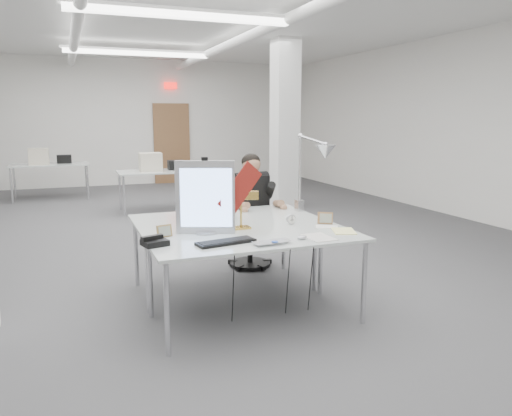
{
  "coord_description": "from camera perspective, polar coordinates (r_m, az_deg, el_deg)",
  "views": [
    {
      "loc": [
        -1.46,
        -6.34,
        1.75
      ],
      "look_at": [
        0.2,
        -2.0,
        0.9
      ],
      "focal_mm": 35.0,
      "sensor_mm": 36.0,
      "label": 1
    }
  ],
  "objects": [
    {
      "name": "pennant",
      "position": [
        4.35,
        -1.83,
        2.2
      ],
      "size": [
        0.44,
        0.09,
        0.48
      ],
      "primitive_type": "cube",
      "rotation": [
        0.0,
        -0.87,
        0.18
      ],
      "color": "maroon",
      "rests_on": "monitor"
    },
    {
      "name": "picture_frame_left",
      "position": [
        4.26,
        -10.43,
        -2.6
      ],
      "size": [
        0.14,
        0.06,
        0.11
      ],
      "primitive_type": "cube",
      "rotation": [
        -0.21,
        0.0,
        0.25
      ],
      "color": "#A17E45",
      "rests_on": "desk_main"
    },
    {
      "name": "picture_frame_right",
      "position": [
        4.75,
        7.91,
        -1.15
      ],
      "size": [
        0.14,
        0.11,
        0.11
      ],
      "primitive_type": "cube",
      "rotation": [
        -0.21,
        0.0,
        -0.59
      ],
      "color": "#A27146",
      "rests_on": "desk_main"
    },
    {
      "name": "bankers_lamp",
      "position": [
        4.48,
        -1.72,
        -0.1
      ],
      "size": [
        0.35,
        0.23,
        0.36
      ],
      "primitive_type": null,
      "rotation": [
        0.0,
        0.0,
        -0.34
      ],
      "color": "gold",
      "rests_on": "desk_main"
    },
    {
      "name": "desk_second",
      "position": [
        5.06,
        -3.68,
        -1.13
      ],
      "size": [
        1.8,
        0.9,
        0.02
      ],
      "primitive_type": "cube",
      "color": "silver",
      "rests_on": "room_shell"
    },
    {
      "name": "keyboard",
      "position": [
        4.0,
        -3.47,
        -3.91
      ],
      "size": [
        0.5,
        0.24,
        0.02
      ],
      "primitive_type": "cube",
      "rotation": [
        0.0,
        0.0,
        0.17
      ],
      "color": "black",
      "rests_on": "desk_main"
    },
    {
      "name": "monitor",
      "position": [
        4.3,
        -5.82,
        1.22
      ],
      "size": [
        0.49,
        0.23,
        0.63
      ],
      "primitive_type": "cube",
      "rotation": [
        0.0,
        0.0,
        -0.37
      ],
      "color": "#B1B0B5",
      "rests_on": "desk_main"
    },
    {
      "name": "paper_stack_a",
      "position": [
        4.21,
        7.17,
        -3.34
      ],
      "size": [
        0.22,
        0.3,
        0.01
      ],
      "primitive_type": "cube",
      "rotation": [
        0.0,
        0.0,
        0.04
      ],
      "color": "silver",
      "rests_on": "desk_main"
    },
    {
      "name": "bg_desk_b",
      "position": [
        11.59,
        -22.52,
        4.6
      ],
      "size": [
        1.6,
        0.8,
        0.02
      ],
      "primitive_type": "cube",
      "color": "silver",
      "rests_on": "room_shell"
    },
    {
      "name": "desk_phone",
      "position": [
        4.01,
        -11.49,
        -3.9
      ],
      "size": [
        0.22,
        0.21,
        0.05
      ],
      "primitive_type": "cube",
      "rotation": [
        0.0,
        0.0,
        0.24
      ],
      "color": "black",
      "rests_on": "desk_main"
    },
    {
      "name": "seated_person",
      "position": [
        5.73,
        -0.53,
        1.84
      ],
      "size": [
        0.59,
        0.7,
        0.94
      ],
      "primitive_type": null,
      "rotation": [
        0.0,
        0.0,
        0.16
      ],
      "color": "black",
      "rests_on": "office_chair"
    },
    {
      "name": "desk_main",
      "position": [
        4.23,
        -0.06,
        -3.41
      ],
      "size": [
        1.8,
        0.9,
        0.02
      ],
      "primitive_type": "cube",
      "color": "silver",
      "rests_on": "room_shell"
    },
    {
      "name": "office_chair",
      "position": [
        5.84,
        -0.69,
        -1.38
      ],
      "size": [
        0.63,
        0.63,
        1.12
      ],
      "primitive_type": null,
      "rotation": [
        0.0,
        0.0,
        0.16
      ],
      "color": "black",
      "rests_on": "room_shell"
    },
    {
      "name": "beige_monitor",
      "position": [
        4.96,
        -6.29,
        0.74
      ],
      "size": [
        0.46,
        0.45,
        0.34
      ],
      "primitive_type": "cube",
      "rotation": [
        0.0,
        0.0,
        0.37
      ],
      "color": "#B8AD98",
      "rests_on": "desk_second"
    },
    {
      "name": "architect_lamp",
      "position": [
        5.09,
        6.28,
        4.69
      ],
      "size": [
        0.54,
        0.82,
        1.0
      ],
      "primitive_type": null,
      "rotation": [
        0.0,
        0.0,
        0.39
      ],
      "color": "#B6B6BA",
      "rests_on": "desk_second"
    },
    {
      "name": "paper_stack_c",
      "position": [
        4.61,
        8.1,
        -2.16
      ],
      "size": [
        0.24,
        0.22,
        0.01
      ],
      "primitive_type": "cube",
      "rotation": [
        0.0,
        0.0,
        -0.48
      ],
      "color": "white",
      "rests_on": "desk_main"
    },
    {
      "name": "desk_clock",
      "position": [
        4.69,
        4.04,
        -1.28
      ],
      "size": [
        0.09,
        0.03,
        0.09
      ],
      "primitive_type": "cylinder",
      "rotation": [
        1.57,
        0.0,
        -0.01
      ],
      "color": "#AEADB2",
      "rests_on": "desk_main"
    },
    {
      "name": "laptop",
      "position": [
        3.93,
        2.17,
        -4.12
      ],
      "size": [
        0.33,
        0.23,
        0.02
      ],
      "primitive_type": "imported",
      "rotation": [
        0.0,
        0.0,
        0.12
      ],
      "color": "#AEAEB2",
      "rests_on": "desk_main"
    },
    {
      "name": "bg_desk_a",
      "position": [
        9.54,
        -10.74,
        4.13
      ],
      "size": [
        1.6,
        0.8,
        0.02
      ],
      "primitive_type": "cube",
      "color": "silver",
      "rests_on": "room_shell"
    },
    {
      "name": "room_shell",
      "position": [
        6.65,
        -7.96,
        9.79
      ],
      "size": [
        10.04,
        14.04,
        3.24
      ],
      "color": "#464648",
      "rests_on": "ground"
    },
    {
      "name": "paper_stack_b",
      "position": [
        4.47,
        9.99,
        -2.6
      ],
      "size": [
        0.26,
        0.31,
        0.01
      ],
      "primitive_type": "cube",
      "rotation": [
        0.0,
        0.0,
        -0.35
      ],
      "color": "#FFF898",
      "rests_on": "desk_main"
    },
    {
      "name": "mouse",
      "position": [
        4.13,
        5.27,
        -3.37
      ],
      "size": [
        0.1,
        0.07,
        0.03
      ],
      "primitive_type": "ellipsoid",
      "rotation": [
        0.0,
        0.0,
        0.17
      ],
      "color": "#B3B3B8",
      "rests_on": "desk_main"
    }
  ]
}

